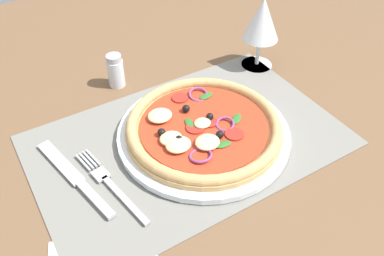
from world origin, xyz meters
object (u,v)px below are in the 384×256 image
pizza (203,127)px  knife (74,176)px  plate (204,134)px  fork (108,181)px  wine_glass (262,21)px  pepper_shaker (116,71)px

pizza → knife: size_ratio=1.31×
plate → fork: plate is taller
fork → knife: bearing=38.4°
pizza → wine_glass: 26.33cm
knife → pepper_shaker: bearing=-50.7°
wine_glass → pizza: bearing=-149.1°
plate → pizza: 1.66cm
plate → fork: 17.86cm
fork → pepper_shaker: pepper_shaker is taller
knife → pepper_shaker: (15.54, 19.20, 2.60)cm
pizza → fork: size_ratio=1.45×
plate → knife: 22.02cm
pepper_shaker → plate: bearing=-73.7°
pizza → wine_glass: size_ratio=1.75×
wine_glass → pepper_shaker: (-27.80, 8.77, -6.95)cm
knife → wine_glass: size_ratio=1.34×
pizza → knife: bearing=173.4°
plate → pepper_shaker: (-6.34, 21.72, 2.30)cm
plate → pizza: (-0.16, 0.00, 1.65)cm
fork → pizza: bearing=-96.1°
pepper_shaker → pizza: bearing=-74.1°
plate → fork: bearing=-176.4°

